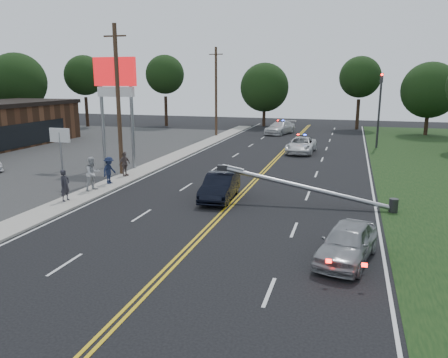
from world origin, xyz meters
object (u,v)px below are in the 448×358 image
(fallen_streetlight, at_px, (314,189))
(emergency_a, at_px, (301,145))
(waiting_sedan, at_px, (347,242))
(bystander_c, at_px, (109,170))
(emergency_b, at_px, (280,128))
(small_sign, at_px, (60,139))
(crashed_sedan, at_px, (220,187))
(bystander_b, at_px, (93,174))
(utility_pole_mid, at_px, (118,101))
(traffic_signal, at_px, (380,104))
(bystander_d, at_px, (125,164))
(utility_pole_far, at_px, (216,92))
(bystander_a, at_px, (65,185))
(pylon_sign, at_px, (115,86))

(fallen_streetlight, xyz_separation_m, emergency_a, (-2.57, 16.94, -0.23))
(waiting_sedan, distance_m, bystander_c, 16.39)
(emergency_b, bearing_deg, small_sign, -96.73)
(crashed_sedan, bearing_deg, bystander_b, -179.46)
(utility_pole_mid, xyz_separation_m, crashed_sedan, (8.30, -4.06, -4.37))
(traffic_signal, relative_size, bystander_d, 4.29)
(utility_pole_far, xyz_separation_m, bystander_a, (0.59, -29.09, -4.12))
(waiting_sedan, height_order, bystander_a, bystander_a)
(utility_pole_far, distance_m, bystander_b, 26.93)
(pylon_sign, bearing_deg, emergency_a, 42.09)
(traffic_signal, bearing_deg, bystander_c, -128.65)
(traffic_signal, xyz_separation_m, crashed_sedan, (-9.20, -22.05, -3.49))
(emergency_a, height_order, emergency_b, emergency_b)
(pylon_sign, xyz_separation_m, emergency_a, (12.12, 10.94, -5.30))
(pylon_sign, height_order, waiting_sedan, pylon_sign)
(traffic_signal, relative_size, waiting_sedan, 1.74)
(bystander_c, relative_size, bystander_d, 1.03)
(pylon_sign, height_order, utility_pole_mid, utility_pole_mid)
(pylon_sign, bearing_deg, traffic_signal, 40.39)
(pylon_sign, xyz_separation_m, bystander_d, (1.89, -2.66, -5.06))
(pylon_sign, xyz_separation_m, bystander_a, (1.89, -9.09, -5.03))
(fallen_streetlight, xyz_separation_m, utility_pole_mid, (-13.39, 4.00, 4.17))
(bystander_b, xyz_separation_m, bystander_d, (-0.13, 3.97, -0.17))
(small_sign, bearing_deg, bystander_a, -52.73)
(small_sign, bearing_deg, bystander_c, -27.59)
(utility_pole_far, xyz_separation_m, waiting_sedan, (15.16, -32.78, -4.39))
(pylon_sign, height_order, traffic_signal, pylon_sign)
(pylon_sign, relative_size, traffic_signal, 1.13)
(pylon_sign, bearing_deg, utility_pole_far, 86.28)
(fallen_streetlight, bearing_deg, small_sign, 167.60)
(waiting_sedan, bearing_deg, crashed_sedan, 148.76)
(bystander_b, relative_size, bystander_c, 1.17)
(pylon_sign, height_order, bystander_c, pylon_sign)
(pylon_sign, distance_m, small_sign, 5.45)
(traffic_signal, distance_m, bystander_d, 25.39)
(small_sign, bearing_deg, bystander_b, -39.96)
(waiting_sedan, distance_m, bystander_d, 17.74)
(fallen_streetlight, height_order, bystander_d, fallen_streetlight)
(traffic_signal, xyz_separation_m, waiting_sedan, (-2.34, -28.78, -3.51))
(emergency_b, height_order, bystander_b, bystander_b)
(emergency_a, bearing_deg, bystander_b, -117.95)
(utility_pole_far, distance_m, crashed_sedan, 27.69)
(bystander_a, height_order, bystander_b, bystander_b)
(utility_pole_mid, xyz_separation_m, bystander_a, (0.59, -7.09, -4.12))
(crashed_sedan, relative_size, bystander_d, 2.64)
(emergency_a, bearing_deg, emergency_b, 108.82)
(bystander_a, xyz_separation_m, bystander_d, (0.00, 6.43, -0.03))
(pylon_sign, xyz_separation_m, bystander_c, (2.08, -4.91, -5.03))
(fallen_streetlight, distance_m, bystander_a, 13.16)
(small_sign, height_order, bystander_d, small_sign)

